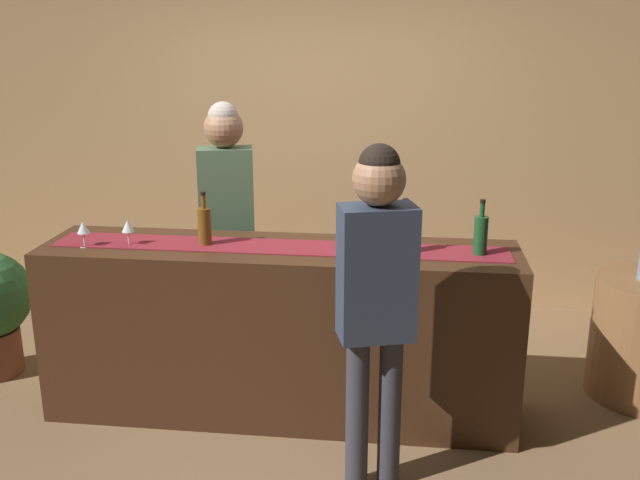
% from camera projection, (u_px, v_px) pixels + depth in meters
% --- Properties ---
extents(ground_plane, '(10.00, 10.00, 0.00)m').
position_uv_depth(ground_plane, '(281.00, 409.00, 4.23)').
color(ground_plane, brown).
extents(back_wall, '(6.00, 0.12, 2.90)m').
position_uv_depth(back_wall, '(320.00, 122.00, 5.62)').
color(back_wall, tan).
rests_on(back_wall, ground).
extents(bar_counter, '(2.64, 0.60, 1.00)m').
position_uv_depth(bar_counter, '(280.00, 331.00, 4.09)').
color(bar_counter, '#3D2314').
rests_on(bar_counter, ground).
extents(counter_runner_cloth, '(2.51, 0.28, 0.01)m').
position_uv_depth(counter_runner_cloth, '(279.00, 247.00, 3.94)').
color(counter_runner_cloth, maroon).
rests_on(counter_runner_cloth, bar_counter).
extents(wine_bottle_amber, '(0.07, 0.07, 0.30)m').
position_uv_depth(wine_bottle_amber, '(204.00, 225.00, 3.95)').
color(wine_bottle_amber, brown).
rests_on(wine_bottle_amber, bar_counter).
extents(wine_bottle_clear, '(0.07, 0.07, 0.30)m').
position_uv_depth(wine_bottle_clear, '(404.00, 233.00, 3.80)').
color(wine_bottle_clear, '#B2C6C1').
rests_on(wine_bottle_clear, bar_counter).
extents(wine_bottle_green, '(0.07, 0.07, 0.30)m').
position_uv_depth(wine_bottle_green, '(481.00, 234.00, 3.78)').
color(wine_bottle_green, '#194723').
rests_on(wine_bottle_green, bar_counter).
extents(wine_glass_near_customer, '(0.07, 0.07, 0.14)m').
position_uv_depth(wine_glass_near_customer, '(371.00, 235.00, 3.80)').
color(wine_glass_near_customer, silver).
rests_on(wine_glass_near_customer, bar_counter).
extents(wine_glass_mid_counter, '(0.07, 0.07, 0.14)m').
position_uv_depth(wine_glass_mid_counter, '(83.00, 228.00, 3.92)').
color(wine_glass_mid_counter, silver).
rests_on(wine_glass_mid_counter, bar_counter).
extents(wine_glass_far_end, '(0.07, 0.07, 0.14)m').
position_uv_depth(wine_glass_far_end, '(128.00, 227.00, 3.95)').
color(wine_glass_far_end, silver).
rests_on(wine_glass_far_end, bar_counter).
extents(bartender, '(0.38, 0.27, 1.73)m').
position_uv_depth(bartender, '(227.00, 206.00, 4.52)').
color(bartender, '#26262B').
rests_on(bartender, ground).
extents(customer_sipping, '(0.38, 0.29, 1.69)m').
position_uv_depth(customer_sipping, '(376.00, 285.00, 3.25)').
color(customer_sipping, '#33333D').
rests_on(customer_sipping, ground).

